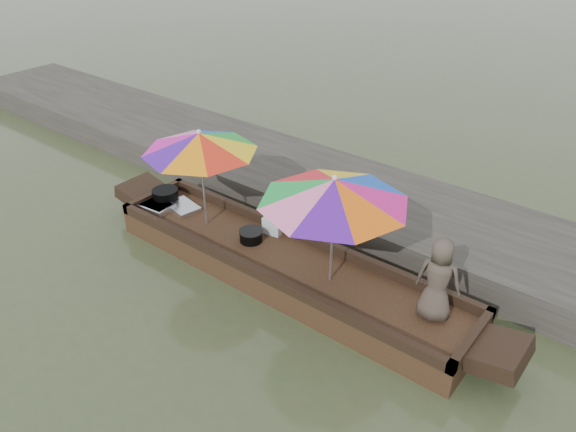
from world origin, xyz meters
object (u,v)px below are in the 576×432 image
Objects in this scene: umbrella_bow at (203,179)px; vendor at (438,279)px; charcoal_grill at (251,236)px; tray_scallop at (183,207)px; supply_bag at (274,225)px; tray_crayfish at (156,206)px; umbrella_stern at (332,231)px; boat_hull at (284,269)px; cooking_pot at (166,196)px.

vendor is at bearing 2.68° from umbrella_bow.
umbrella_bow reaches higher than charcoal_grill.
supply_bag reaches higher than tray_scallop.
umbrella_stern is at bearing 3.25° from tray_crayfish.
boat_hull is at bearing -6.54° from vendor.
charcoal_grill is at bearing 7.65° from tray_crayfish.
charcoal_grill is at bearing -105.83° from supply_bag.
tray_crayfish is 2.05m from supply_bag.
supply_bag is (2.00, 0.38, 0.02)m from cooking_pot.
cooking_pot is (-2.55, 0.07, 0.29)m from boat_hull.
umbrella_bow reaches higher than tray_scallop.
tray_crayfish is at bearing -140.11° from tray_scallop.
boat_hull is 13.21× the size of cooking_pot.
tray_crayfish reaches higher than boat_hull.
cooking_pot is 1.51× the size of supply_bag.
umbrella_stern is at bearing 0.00° from umbrella_bow.
vendor is at bearing -5.74° from supply_bag.
boat_hull is 0.77m from supply_bag.
supply_bag is (0.11, 0.39, 0.05)m from charcoal_grill.
tray_scallop is 1.66m from supply_bag.
cooking_pot is at bearing 178.75° from umbrella_stern.
supply_bag reaches higher than charcoal_grill.
umbrella_bow is at bearing 10.91° from tray_crayfish.
umbrella_stern is (1.34, -0.45, 0.65)m from supply_bag.
vendor is at bearing 2.29° from charcoal_grill.
umbrella_stern is (1.45, -0.06, 0.70)m from charcoal_grill.
cooking_pot reaches higher than boat_hull.
boat_hull is 3.32× the size of umbrella_bow.
tray_crayfish is at bearing -175.72° from boat_hull.
vendor is 0.66× the size of umbrella_bow.
charcoal_grill is 1.61m from umbrella_stern.
charcoal_grill reaches higher than tray_crayfish.
cooking_pot is 4.76m from vendor.
tray_crayfish is 1.00× the size of tray_scallop.
cooking_pot is 0.77× the size of tray_crayfish.
supply_bag is at bearing -16.83° from vendor.
tray_scallop is 0.29× the size of umbrella_stern.
vendor reaches higher than charcoal_grill.
umbrella_stern is (3.29, 0.19, 0.73)m from tray_crayfish.
tray_scallop is (0.38, 0.02, -0.08)m from cooking_pot.
tray_scallop is at bearing 177.64° from boat_hull.
supply_bag is at bearing 161.51° from umbrella_stern.
tray_crayfish is at bearing -79.12° from cooking_pot.
umbrella_stern reaches higher than supply_bag.
umbrella_bow is at bearing -8.41° from vendor.
tray_crayfish is 1.97× the size of supply_bag.
umbrella_bow is (-1.53, 0.00, 0.95)m from boat_hull.
tray_crayfish is (-2.50, -0.19, 0.22)m from boat_hull.
tray_crayfish is 0.50× the size of vendor.
supply_bag is at bearing 12.53° from tray_scallop.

